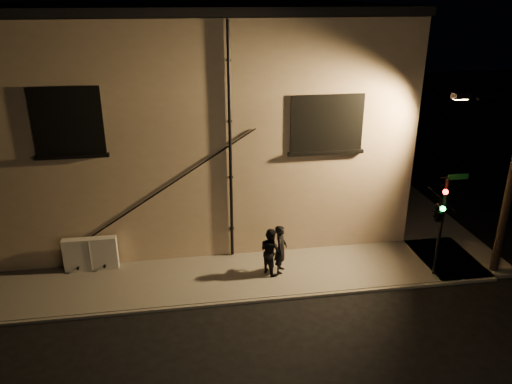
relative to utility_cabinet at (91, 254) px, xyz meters
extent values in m
plane|color=black|center=(6.81, -2.70, -0.72)|extent=(90.00, 90.00, 0.00)
cube|color=#645F5A|center=(3.81, -1.20, -0.66)|extent=(20.00, 3.00, 0.12)
cube|color=#645F5A|center=(13.31, 5.30, -0.66)|extent=(3.00, 16.00, 0.12)
cube|color=#C3A88C|center=(3.81, 6.30, 3.53)|extent=(16.00, 12.00, 8.50)
cube|color=black|center=(3.81, 6.30, 7.93)|extent=(16.20, 12.20, 0.30)
cube|color=black|center=(-0.19, 0.28, 4.68)|extent=(2.20, 0.10, 2.20)
cube|color=black|center=(-0.19, 0.29, 4.68)|extent=(1.98, 0.05, 1.98)
cube|color=black|center=(8.41, 0.28, 4.28)|extent=(2.60, 0.10, 2.00)
cube|color=#A5B28C|center=(8.41, 0.29, 4.28)|extent=(2.38, 0.05, 1.78)
cylinder|color=black|center=(5.01, 0.22, 3.59)|extent=(0.11, 0.11, 8.30)
cylinder|color=black|center=(2.81, 0.25, 2.28)|extent=(5.96, 0.04, 3.75)
cylinder|color=black|center=(2.93, 0.25, 2.34)|extent=(5.96, 0.04, 3.75)
cube|color=silver|center=(0.00, 0.00, 0.00)|extent=(1.83, 0.31, 1.20)
imported|color=black|center=(6.54, -1.19, 0.28)|extent=(0.62, 0.75, 1.76)
imported|color=black|center=(6.17, -1.21, 0.23)|extent=(0.95, 1.02, 1.67)
cylinder|color=black|center=(11.79, -2.19, 1.16)|extent=(0.12, 0.12, 3.52)
imported|color=black|center=(11.57, -2.31, 1.90)|extent=(0.62, 2.15, 0.85)
sphere|color=#FF140C|center=(11.59, -2.49, 2.59)|extent=(0.17, 0.17, 0.17)
sphere|color=#14FF3F|center=(11.59, -2.49, 2.01)|extent=(0.17, 0.17, 0.17)
cube|color=#0C4C1E|center=(12.14, -2.19, 2.97)|extent=(0.70, 0.03, 0.18)
cylinder|color=black|center=(14.02, -2.26, 2.61)|extent=(0.28, 0.28, 6.66)
cylinder|color=black|center=(13.22, -1.71, 5.47)|extent=(1.69, 0.93, 0.10)
cube|color=black|center=(12.42, -1.16, 5.38)|extent=(0.55, 0.28, 0.18)
cube|color=#FFC672|center=(12.42, -1.16, 5.28)|extent=(0.42, 0.20, 0.04)
camera|label=1|loc=(3.30, -16.08, 8.53)|focal=35.00mm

